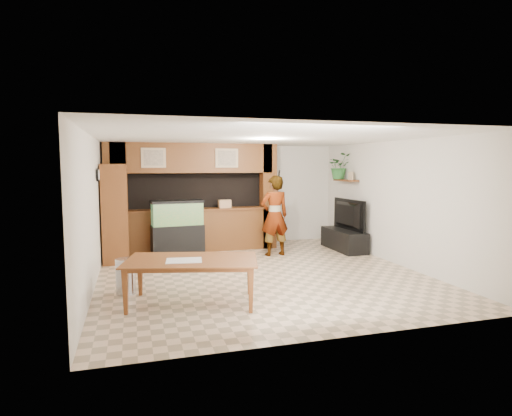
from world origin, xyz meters
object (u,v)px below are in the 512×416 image
object	(u,v)px
aquarium	(178,229)
dining_table	(192,282)
pantry_cabinet	(115,213)
television	(344,215)
person	(275,216)

from	to	relation	value
aquarium	dining_table	bearing A→B (deg)	-97.74
pantry_cabinet	dining_table	size ratio (longest dim) A/B	1.08
pantry_cabinet	television	bearing A→B (deg)	-2.60
pantry_cabinet	television	size ratio (longest dim) A/B	1.61
pantry_cabinet	aquarium	size ratio (longest dim) A/B	1.63
pantry_cabinet	aquarium	distance (m)	1.40
pantry_cabinet	aquarium	world-z (taller)	pantry_cabinet
pantry_cabinet	aquarium	bearing A→B (deg)	4.30
aquarium	television	bearing A→B (deg)	-10.13
pantry_cabinet	person	bearing A→B (deg)	-6.13
person	dining_table	bearing A→B (deg)	46.73
person	dining_table	size ratio (longest dim) A/B	0.95
aquarium	person	world-z (taller)	person
aquarium	person	bearing A→B (deg)	-17.63
dining_table	person	bearing A→B (deg)	66.00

